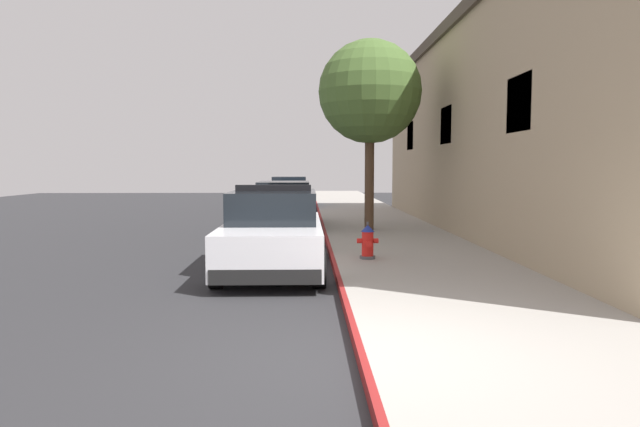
# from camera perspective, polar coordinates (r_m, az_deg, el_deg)

# --- Properties ---
(ground_plane) EXTENTS (34.61, 60.00, 0.20)m
(ground_plane) POSITION_cam_1_polar(r_m,az_deg,el_deg) (16.34, -14.25, -3.02)
(ground_plane) COLOR #2B2B2D
(sidewalk_pavement) EXTENTS (3.54, 60.00, 0.15)m
(sidewalk_pavement) POSITION_cam_1_polar(r_m,az_deg,el_deg) (16.09, 7.08, -2.40)
(sidewalk_pavement) COLOR #9E9991
(sidewalk_pavement) RESTS_ON ground
(curb_painted_edge) EXTENTS (0.08, 60.00, 0.15)m
(curb_painted_edge) POSITION_cam_1_polar(r_m,az_deg,el_deg) (15.92, 0.62, -2.44)
(curb_painted_edge) COLOR maroon
(curb_painted_edge) RESTS_ON ground
(storefront_building) EXTENTS (8.00, 21.06, 6.30)m
(storefront_building) POSITION_cam_1_polar(r_m,az_deg,el_deg) (18.90, 23.93, 7.64)
(storefront_building) COLOR tan
(storefront_building) RESTS_ON ground
(police_cruiser) EXTENTS (1.94, 4.84, 1.68)m
(police_cruiser) POSITION_cam_1_polar(r_m,az_deg,el_deg) (11.39, -4.61, -1.88)
(police_cruiser) COLOR white
(police_cruiser) RESTS_ON ground
(parked_car_silver_ahead) EXTENTS (1.94, 4.84, 1.56)m
(parked_car_silver_ahead) POSITION_cam_1_polar(r_m,az_deg,el_deg) (18.82, -3.59, 0.67)
(parked_car_silver_ahead) COLOR black
(parked_car_silver_ahead) RESTS_ON ground
(parked_car_dark_far) EXTENTS (1.94, 4.84, 1.56)m
(parked_car_dark_far) POSITION_cam_1_polar(r_m,az_deg,el_deg) (28.85, -3.04, 2.04)
(parked_car_dark_far) COLOR navy
(parked_car_dark_far) RESTS_ON ground
(fire_hydrant) EXTENTS (0.44, 0.40, 0.76)m
(fire_hydrant) POSITION_cam_1_polar(r_m,az_deg,el_deg) (11.87, 4.73, -2.81)
(fire_hydrant) COLOR #4C4C51
(fire_hydrant) RESTS_ON sidewalk_pavement
(street_tree) EXTENTS (3.06, 3.06, 5.64)m
(street_tree) POSITION_cam_1_polar(r_m,az_deg,el_deg) (17.52, 4.96, 11.84)
(street_tree) COLOR brown
(street_tree) RESTS_ON sidewalk_pavement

